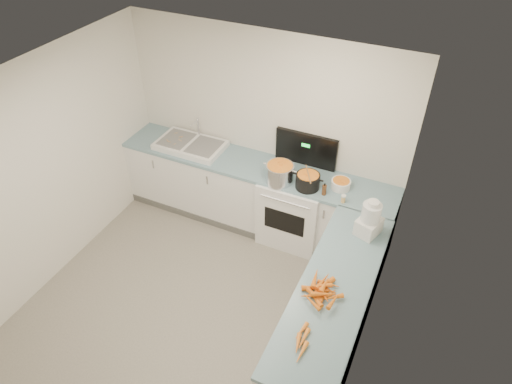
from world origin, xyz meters
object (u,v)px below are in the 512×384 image
at_px(steel_pot, 280,174).
at_px(food_processor, 370,220).
at_px(stove, 294,207).
at_px(spice_jar, 343,199).
at_px(black_pot, 308,182).
at_px(mixing_bowl, 341,184).
at_px(extract_bottle, 324,190).
at_px(sink, 191,145).

distance_m(steel_pot, food_processor, 1.22).
bearing_deg(stove, food_processor, -30.60).
xyz_separation_m(steel_pot, spice_jar, (0.78, -0.07, -0.06)).
distance_m(stove, food_processor, 1.32).
height_order(stove, black_pot, stove).
distance_m(black_pot, mixing_bowl, 0.38).
distance_m(mixing_bowl, food_processor, 0.76).
bearing_deg(stove, extract_bottle, -24.50).
distance_m(sink, spice_jar, 2.09).
bearing_deg(spice_jar, steel_pot, 175.17).
bearing_deg(sink, steel_pot, -7.52).
distance_m(sink, extract_bottle, 1.86).
xyz_separation_m(stove, mixing_bowl, (0.53, 0.01, 0.52)).
height_order(steel_pot, spice_jar, steel_pot).
xyz_separation_m(stove, sink, (-1.45, 0.02, 0.50)).
distance_m(sink, steel_pot, 1.31).
xyz_separation_m(sink, food_processor, (2.44, -0.60, 0.14)).
bearing_deg(sink, food_processor, -13.83).
distance_m(stove, sink, 1.54).
height_order(steel_pot, black_pot, steel_pot).
xyz_separation_m(steel_pot, mixing_bowl, (0.68, 0.17, -0.05)).
relative_size(sink, food_processor, 2.09).
bearing_deg(food_processor, black_pot, 150.90).
bearing_deg(sink, extract_bottle, -6.06).
distance_m(steel_pot, spice_jar, 0.78).
relative_size(stove, black_pot, 4.97).
xyz_separation_m(sink, steel_pot, (1.30, -0.17, 0.06)).
distance_m(mixing_bowl, extract_bottle, 0.23).
distance_m(sink, mixing_bowl, 1.98).
distance_m(stove, mixing_bowl, 0.74).
height_order(sink, food_processor, food_processor).
height_order(sink, extract_bottle, sink).
distance_m(steel_pot, mixing_bowl, 0.70).
relative_size(mixing_bowl, food_processor, 0.54).
relative_size(steel_pot, extract_bottle, 2.60).
relative_size(mixing_bowl, spice_jar, 2.78).
height_order(stove, sink, stove).
bearing_deg(black_pot, food_processor, -29.10).
bearing_deg(steel_pot, spice_jar, -4.83).
relative_size(steel_pot, spice_jar, 4.07).
bearing_deg(black_pot, sink, 174.67).
relative_size(sink, mixing_bowl, 3.89).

